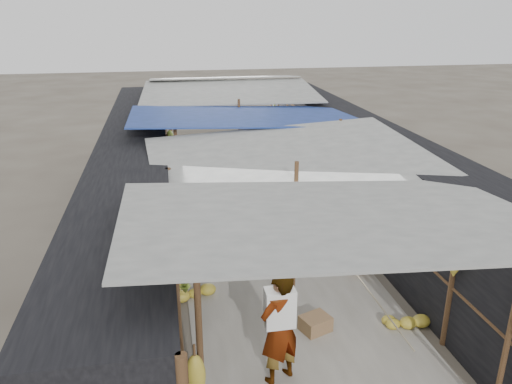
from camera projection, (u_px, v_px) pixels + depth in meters
aisle_slab at (256, 224)px, 11.95m from camera, size 3.60×16.00×0.02m
stall_left at (137, 186)px, 11.09m from camera, size 1.40×15.00×2.30m
stall_right at (366, 173)px, 12.03m from camera, size 1.40×15.00×2.30m
crate_near at (315, 324)px, 7.94m from camera, size 0.55×0.49×0.27m
crate_mid at (354, 264)px, 9.80m from camera, size 0.50×0.43×0.28m
crate_back at (229, 156)px, 17.07m from camera, size 0.49×0.41×0.29m
black_basin at (296, 182)px, 14.73m from camera, size 0.56×0.56×0.17m
vendor_elderly at (279, 327)px, 6.65m from camera, size 0.74×0.65×1.71m
shopper_blue at (258, 214)px, 10.37m from camera, size 0.85×0.68×1.69m
vendor_seated at (272, 170)px, 14.44m from camera, size 0.61×0.72×0.97m
market_canopy at (255, 123)px, 11.42m from camera, size 5.62×15.20×2.77m
hanging_bananas at (254, 157)px, 11.50m from camera, size 3.96×14.43×0.83m
floor_bananas at (253, 219)px, 11.93m from camera, size 4.02×10.78×0.33m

